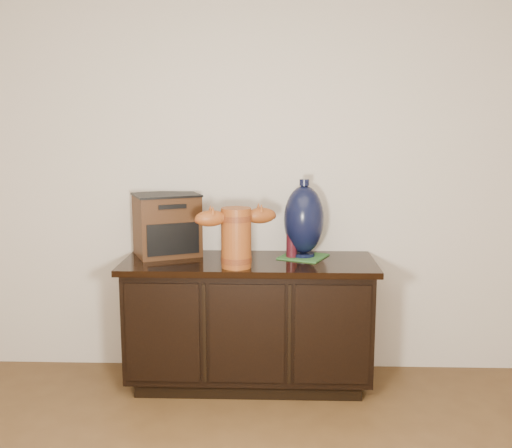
{
  "coord_description": "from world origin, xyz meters",
  "views": [
    {
      "loc": [
        0.15,
        -1.15,
        1.55
      ],
      "look_at": [
        0.04,
        2.18,
        0.98
      ],
      "focal_mm": 42.0,
      "sensor_mm": 36.0,
      "label": 1
    }
  ],
  "objects_px": {
    "terracotta_vessel": "(236,234)",
    "spray_can": "(292,243)",
    "lamp_base": "(304,220)",
    "tv_radio": "(167,225)",
    "sideboard": "(249,321)"
  },
  "relations": [
    {
      "from": "terracotta_vessel",
      "to": "lamp_base",
      "type": "xyz_separation_m",
      "value": [
        0.38,
        0.26,
        0.04
      ]
    },
    {
      "from": "lamp_base",
      "to": "spray_can",
      "type": "bearing_deg",
      "value": -160.25
    },
    {
      "from": "terracotta_vessel",
      "to": "spray_can",
      "type": "distance_m",
      "value": 0.4
    },
    {
      "from": "sideboard",
      "to": "tv_radio",
      "type": "xyz_separation_m",
      "value": [
        -0.5,
        0.13,
        0.55
      ]
    },
    {
      "from": "terracotta_vessel",
      "to": "sideboard",
      "type": "bearing_deg",
      "value": 47.94
    },
    {
      "from": "terracotta_vessel",
      "to": "spray_can",
      "type": "xyz_separation_m",
      "value": [
        0.31,
        0.24,
        -0.09
      ]
    },
    {
      "from": "tv_radio",
      "to": "lamp_base",
      "type": "height_order",
      "value": "lamp_base"
    },
    {
      "from": "tv_radio",
      "to": "spray_can",
      "type": "xyz_separation_m",
      "value": [
        0.75,
        -0.06,
        -0.09
      ]
    },
    {
      "from": "lamp_base",
      "to": "tv_radio",
      "type": "bearing_deg",
      "value": 177.41
    },
    {
      "from": "sideboard",
      "to": "lamp_base",
      "type": "bearing_deg",
      "value": 16.82
    },
    {
      "from": "sideboard",
      "to": "terracotta_vessel",
      "type": "relative_size",
      "value": 3.16
    },
    {
      "from": "terracotta_vessel",
      "to": "tv_radio",
      "type": "height_order",
      "value": "tv_radio"
    },
    {
      "from": "sideboard",
      "to": "tv_radio",
      "type": "bearing_deg",
      "value": 164.95
    },
    {
      "from": "lamp_base",
      "to": "spray_can",
      "type": "relative_size",
      "value": 2.42
    },
    {
      "from": "spray_can",
      "to": "sideboard",
      "type": "bearing_deg",
      "value": -164.03
    }
  ]
}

